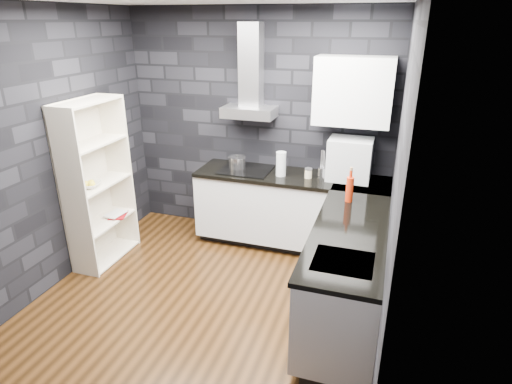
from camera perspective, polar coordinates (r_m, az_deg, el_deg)
The scene contains 27 objects.
ground at distance 4.35m, azimuth -6.41°, elevation -13.91°, with size 3.20×3.20×0.00m, color #3A210D.
wall_back at distance 5.18m, azimuth 0.34°, elevation 8.72°, with size 3.20×0.05×2.70m, color black.
wall_front at distance 2.49m, azimuth -23.32°, elevation -8.72°, with size 3.20×0.05×2.70m, color black.
wall_left at distance 4.64m, azimuth -25.88°, elevation 4.86°, with size 0.05×3.20×2.70m, color black.
wall_right at distance 3.40m, azimuth 18.40°, elevation 0.25°, with size 0.05×3.20×2.70m, color black.
toekick_back at distance 5.27m, azimuth 4.58°, elevation -6.31°, with size 2.18×0.50×0.10m, color black.
toekick_right at distance 4.13m, azimuth 12.10°, elevation -15.75°, with size 0.50×1.78×0.10m, color black.
counter_back_cab at distance 5.04m, azimuth 4.62°, elevation -2.22°, with size 2.20×0.60×0.76m, color silver.
counter_right_cab at distance 3.89m, azimuth 12.02°, elevation -10.64°, with size 0.60×1.80×0.76m, color silver.
counter_back_top at distance 4.88m, azimuth 4.73°, elevation 2.02°, with size 2.20×0.62×0.04m, color black.
counter_right_top at distance 3.69m, azimuth 12.35°, elevation -5.38°, with size 0.62×1.80×0.04m, color black.
counter_corner_top at distance 4.79m, azimuth 14.10°, elevation 0.99°, with size 0.62×0.62×0.04m, color black.
hood_body at distance 4.97m, azimuth -0.91°, elevation 10.62°, with size 0.60×0.34×0.12m, color silver.
hood_chimney at distance 4.96m, azimuth -0.67°, elevation 16.55°, with size 0.24×0.20×0.90m, color silver.
upper_cabinet at distance 4.68m, azimuth 12.86°, elevation 12.96°, with size 0.80×0.35×0.70m, color silver.
cooktop at distance 5.03m, azimuth -1.34°, elevation 3.01°, with size 0.58×0.50×0.01m, color black.
sink_rim at distance 3.24m, azimuth 11.53°, elevation -9.10°, with size 0.44×0.40×0.01m, color silver.
pot at distance 5.07m, azimuth -2.53°, elevation 3.93°, with size 0.20×0.20×0.12m, color silver.
glass_vase at distance 4.81m, azimuth 3.35°, elevation 3.75°, with size 0.11×0.11×0.28m, color silver.
storage_jar at distance 4.80m, azimuth 6.99°, elevation 2.43°, with size 0.08×0.08×0.10m, color beige.
utensil_crock at distance 4.82m, azimuth 8.76°, elevation 2.55°, with size 0.09×0.09×0.12m, color silver.
appliance_garage at distance 4.79m, azimuth 12.37°, elevation 4.25°, with size 0.46×0.36×0.46m, color #BABEC2.
red_bottle at distance 4.22m, azimuth 12.36°, elevation 0.34°, with size 0.07×0.07×0.25m, color #AE270B.
bookshelf at distance 4.91m, azimuth -20.36°, elevation 1.01°, with size 0.34×0.80×1.80m, color beige.
fruit_bowl at distance 4.80m, azimuth -21.32°, elevation 0.90°, with size 0.22×0.22×0.06m, color silver.
book_red at distance 5.12m, azimuth -18.97°, elevation -1.90°, with size 0.18×0.02×0.24m, color maroon.
book_second at distance 5.14m, azimuth -19.06°, elevation -1.55°, with size 0.17×0.02×0.23m, color #B2B2B2.
Camera 1 is at (1.53, -3.18, 2.55)m, focal length 30.00 mm.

